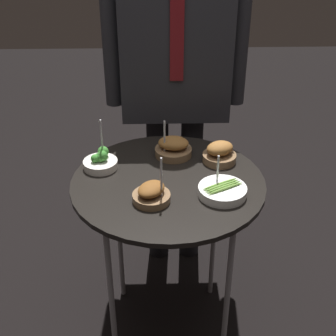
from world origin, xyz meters
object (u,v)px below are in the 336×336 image
(bowl_roast_mid_left, at_px, (173,148))
(waiter_figure, at_px, (175,64))
(bowl_asparagus_center, at_px, (222,191))
(serving_cart, at_px, (168,194))
(bowl_roast_front_right, at_px, (151,194))
(bowl_broccoli_far_rim, at_px, (101,161))
(bowl_roast_back_left, at_px, (220,153))

(bowl_roast_mid_left, bearing_deg, waiter_figure, 86.56)
(bowl_roast_mid_left, height_order, bowl_asparagus_center, bowl_roast_mid_left)
(serving_cart, distance_m, bowl_roast_front_right, 0.16)
(bowl_broccoli_far_rim, distance_m, bowl_roast_back_left, 0.43)
(bowl_roast_front_right, distance_m, bowl_broccoli_far_rim, 0.28)
(bowl_roast_mid_left, xyz_separation_m, waiter_figure, (0.02, 0.31, 0.22))
(bowl_roast_back_left, height_order, waiter_figure, waiter_figure)
(bowl_broccoli_far_rim, xyz_separation_m, waiter_figure, (0.28, 0.39, 0.22))
(bowl_roast_back_left, bearing_deg, serving_cart, -146.70)
(waiter_figure, bearing_deg, serving_cart, -95.11)
(serving_cart, xyz_separation_m, bowl_broccoli_far_rim, (-0.24, 0.09, 0.08))
(bowl_asparagus_center, height_order, waiter_figure, waiter_figure)
(bowl_roast_mid_left, bearing_deg, bowl_roast_back_left, -16.69)
(bowl_roast_front_right, relative_size, bowl_broccoli_far_rim, 0.95)
(bowl_roast_mid_left, height_order, bowl_roast_back_left, bowl_roast_mid_left)
(serving_cart, bearing_deg, waiter_figure, 84.89)
(serving_cart, relative_size, bowl_asparagus_center, 4.69)
(bowl_roast_mid_left, height_order, waiter_figure, waiter_figure)
(bowl_roast_front_right, bearing_deg, bowl_broccoli_far_rim, 130.52)
(serving_cart, height_order, bowl_roast_mid_left, bowl_roast_mid_left)
(bowl_roast_front_right, relative_size, bowl_asparagus_center, 1.03)
(bowl_roast_mid_left, bearing_deg, bowl_roast_front_right, -105.33)
(bowl_asparagus_center, distance_m, waiter_figure, 0.64)
(bowl_roast_back_left, relative_size, waiter_figure, 0.08)
(bowl_roast_front_right, height_order, bowl_broccoli_far_rim, bowl_broccoli_far_rim)
(bowl_broccoli_far_rim, relative_size, waiter_figure, 0.11)
(bowl_roast_mid_left, xyz_separation_m, bowl_asparagus_center, (0.15, -0.27, -0.01))
(bowl_roast_front_right, height_order, bowl_roast_back_left, bowl_roast_front_right)
(bowl_broccoli_far_rim, bearing_deg, waiter_figure, 54.17)
(bowl_roast_front_right, relative_size, bowl_roast_back_left, 1.32)
(bowl_asparagus_center, bearing_deg, bowl_roast_front_right, -173.47)
(bowl_broccoli_far_rim, bearing_deg, bowl_asparagus_center, -24.34)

